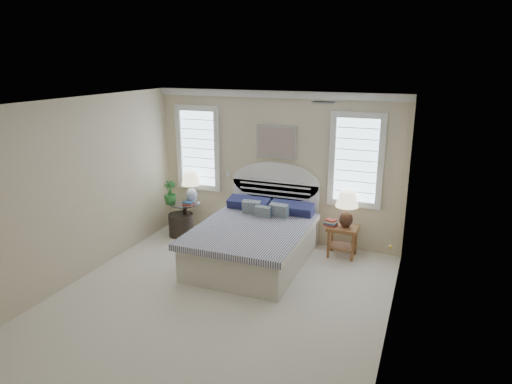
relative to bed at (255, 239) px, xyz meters
The scene contains 21 objects.
floor 1.51m from the bed, 90.00° to the right, with size 4.50×5.00×0.01m, color beige.
ceiling 2.74m from the bed, 90.00° to the right, with size 4.50×5.00×0.01m, color white.
wall_back 1.42m from the bed, 90.00° to the left, with size 4.50×0.02×2.70m, color beige.
wall_left 2.85m from the bed, 147.06° to the right, with size 0.02×5.00×2.70m, color beige.
wall_right 2.85m from the bed, 32.94° to the right, with size 0.02×5.00×2.70m, color beige.
crown_molding 2.47m from the bed, 90.00° to the left, with size 4.50×0.08×0.12m, color silver.
hvac_vent 2.67m from the bed, 28.73° to the right, with size 0.30×0.20×0.02m, color #B2B2B2.
switch_plate 1.59m from the bed, 132.76° to the left, with size 0.08×0.01×0.12m, color silver.
window_left 2.22m from the bed, 146.59° to the left, with size 0.90×0.06×1.60m, color silver.
window_right 2.12m from the bed, 36.14° to the left, with size 0.90×0.06×1.60m, color silver.
painting 1.75m from the bed, 90.00° to the left, with size 0.74×0.04×0.58m, color silver.
closet_door 2.39m from the bed, ahead, with size 0.02×1.80×2.40m, color white.
bed is the anchor object (origin of this frame).
side_table_left 1.75m from the bed, 160.26° to the left, with size 0.56×0.56×0.63m.
nightstand_right 1.47m from the bed, 28.03° to the left, with size 0.50×0.40×0.53m.
floor_pot 1.81m from the bed, 162.62° to the left, with size 0.46×0.46×0.42m, color black.
lamp_left 1.83m from the bed, 155.45° to the left, with size 0.42×0.42×0.58m.
lamp_right 1.60m from the bed, 27.77° to the left, with size 0.49×0.49×0.61m.
potted_plant 1.97m from the bed, 166.43° to the left, with size 0.24×0.24×0.43m, color #317930.
books_left 1.65m from the bed, 160.78° to the left, with size 0.22×0.17×0.05m.
books_right 1.30m from the bed, 30.78° to the left, with size 0.24×0.21×0.11m.
Camera 1 is at (2.54, -5.02, 3.21)m, focal length 32.00 mm.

